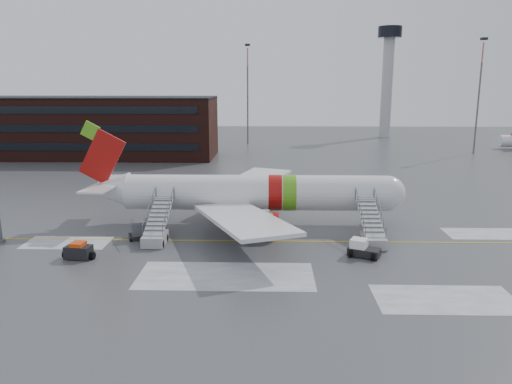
{
  "coord_description": "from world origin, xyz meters",
  "views": [
    {
      "loc": [
        -2.6,
        -47.3,
        15.07
      ],
      "look_at": [
        -3.94,
        3.06,
        4.0
      ],
      "focal_mm": 35.0,
      "sensor_mm": 36.0,
      "label": 1
    }
  ],
  "objects_px": {
    "airstair_aft": "(157,231)",
    "baggage_tractor": "(79,252)",
    "airstair_fwd": "(372,233)",
    "airliner": "(248,193)",
    "uld_container": "(140,230)",
    "pushback_tug": "(362,249)"
  },
  "relations": [
    {
      "from": "airstair_aft",
      "to": "baggage_tractor",
      "type": "height_order",
      "value": "airstair_aft"
    },
    {
      "from": "baggage_tractor",
      "to": "airliner",
      "type": "bearing_deg",
      "value": 38.46
    },
    {
      "from": "airstair_aft",
      "to": "baggage_tractor",
      "type": "xyz_separation_m",
      "value": [
        -5.8,
        -4.85,
        -0.43
      ]
    },
    {
      "from": "uld_container",
      "to": "baggage_tractor",
      "type": "relative_size",
      "value": 0.91
    },
    {
      "from": "airstair_fwd",
      "to": "airliner",
      "type": "bearing_deg",
      "value": 151.73
    },
    {
      "from": "airstair_aft",
      "to": "pushback_tug",
      "type": "height_order",
      "value": "airstair_aft"
    },
    {
      "from": "uld_container",
      "to": "baggage_tractor",
      "type": "xyz_separation_m",
      "value": [
        -3.97,
        -5.84,
        -0.23
      ]
    },
    {
      "from": "airstair_aft",
      "to": "uld_container",
      "type": "xyz_separation_m",
      "value": [
        -1.82,
        1.0,
        -0.21
      ]
    },
    {
      "from": "airliner",
      "to": "airstair_aft",
      "type": "distance_m",
      "value": 11.0
    },
    {
      "from": "airstair_aft",
      "to": "baggage_tractor",
      "type": "bearing_deg",
      "value": -140.1
    },
    {
      "from": "airliner",
      "to": "baggage_tractor",
      "type": "height_order",
      "value": "airliner"
    },
    {
      "from": "baggage_tractor",
      "to": "uld_container",
      "type": "bearing_deg",
      "value": 55.8
    },
    {
      "from": "airliner",
      "to": "airstair_aft",
      "type": "bearing_deg",
      "value": -142.54
    },
    {
      "from": "pushback_tug",
      "to": "airstair_aft",
      "type": "bearing_deg",
      "value": 169.35
    },
    {
      "from": "airliner",
      "to": "uld_container",
      "type": "xyz_separation_m",
      "value": [
        -10.36,
        -5.54,
        -2.56
      ]
    },
    {
      "from": "airstair_fwd",
      "to": "uld_container",
      "type": "xyz_separation_m",
      "value": [
        -22.51,
        1.0,
        -0.21
      ]
    },
    {
      "from": "pushback_tug",
      "to": "uld_container",
      "type": "bearing_deg",
      "value": 167.63
    },
    {
      "from": "airliner",
      "to": "baggage_tractor",
      "type": "distance_m",
      "value": 18.51
    },
    {
      "from": "pushback_tug",
      "to": "airstair_fwd",
      "type": "bearing_deg",
      "value": 66.29
    },
    {
      "from": "uld_container",
      "to": "baggage_tractor",
      "type": "bearing_deg",
      "value": -124.2
    },
    {
      "from": "airstair_aft",
      "to": "uld_container",
      "type": "height_order",
      "value": "airstair_aft"
    },
    {
      "from": "airstair_fwd",
      "to": "airstair_aft",
      "type": "xyz_separation_m",
      "value": [
        -20.68,
        0.0,
        0.0
      ]
    }
  ]
}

